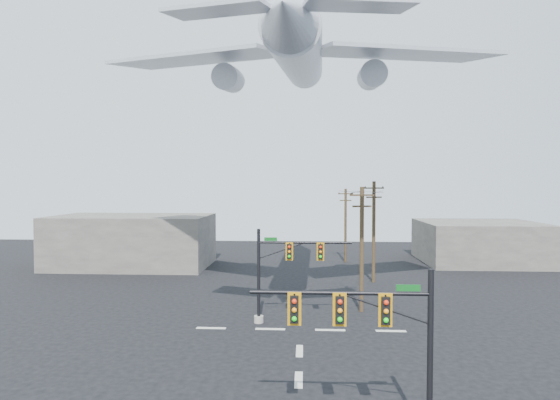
# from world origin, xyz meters

# --- Properties ---
(lane_markings) EXTENTS (14.00, 21.20, 0.01)m
(lane_markings) POSITION_xyz_m (0.00, 5.33, 0.01)
(lane_markings) COLOR beige
(lane_markings) RESTS_ON ground
(signal_mast_near) EXTENTS (7.10, 0.72, 6.57)m
(signal_mast_near) POSITION_xyz_m (3.25, -1.42, 3.75)
(signal_mast_near) COLOR gray
(signal_mast_near) RESTS_ON ground
(signal_mast_far) EXTENTS (6.78, 0.73, 6.60)m
(signal_mast_far) POSITION_xyz_m (-1.50, 13.39, 3.56)
(signal_mast_far) COLOR gray
(signal_mast_far) RESTS_ON ground
(utility_pole_a) EXTENTS (1.89, 0.50, 9.51)m
(utility_pole_a) POSITION_xyz_m (4.62, 16.66, 4.98)
(utility_pole_a) COLOR #47341E
(utility_pole_a) RESTS_ON ground
(utility_pole_b) EXTENTS (2.01, 0.48, 9.99)m
(utility_pole_b) POSITION_xyz_m (7.11, 27.45, 5.22)
(utility_pole_b) COLOR #47341E
(utility_pole_b) RESTS_ON ground
(utility_pole_c) EXTENTS (1.87, 0.31, 9.12)m
(utility_pole_c) POSITION_xyz_m (5.37, 39.16, 4.78)
(utility_pole_c) COLOR #47341E
(utility_pole_c) RESTS_ON ground
(power_lines) EXTENTS (4.26, 22.50, 0.22)m
(power_lines) POSITION_xyz_m (6.06, 27.87, 8.94)
(power_lines) COLOR black
(airliner) EXTENTS (31.67, 33.26, 8.72)m
(airliner) POSITION_xyz_m (-0.14, 18.69, 19.95)
(airliner) COLOR silver
(building_left) EXTENTS (18.00, 10.00, 6.00)m
(building_left) POSITION_xyz_m (-20.00, 35.00, 3.00)
(building_left) COLOR slate
(building_left) RESTS_ON ground
(building_right) EXTENTS (14.00, 12.00, 5.00)m
(building_right) POSITION_xyz_m (22.00, 40.00, 2.50)
(building_right) COLOR slate
(building_right) RESTS_ON ground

